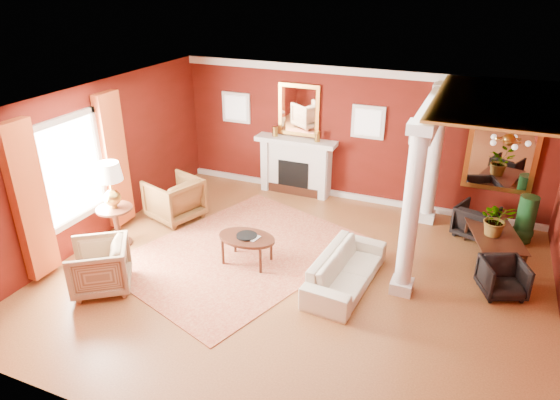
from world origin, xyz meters
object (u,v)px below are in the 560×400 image
at_px(armchair_leopard, 174,197).
at_px(coffee_table, 247,239).
at_px(side_table, 111,190).
at_px(armchair_stripe, 99,264).
at_px(sofa, 346,264).
at_px(dining_table, 496,239).

xyz_separation_m(armchair_leopard, coffee_table, (2.13, -0.97, -0.01)).
height_order(armchair_leopard, side_table, side_table).
relative_size(armchair_leopard, armchair_stripe, 1.08).
xyz_separation_m(sofa, armchair_stripe, (-3.59, -1.63, 0.07)).
bearing_deg(side_table, sofa, 4.89).
bearing_deg(armchair_stripe, dining_table, 85.39).
height_order(coffee_table, dining_table, dining_table).
xyz_separation_m(armchair_leopard, dining_table, (6.11, 0.86, -0.10)).
distance_m(side_table, dining_table, 6.89).
relative_size(sofa, coffee_table, 1.93).
distance_m(coffee_table, dining_table, 4.38).
bearing_deg(coffee_table, armchair_stripe, -138.25).
xyz_separation_m(armchair_stripe, dining_table, (5.79, 3.44, -0.06)).
xyz_separation_m(coffee_table, dining_table, (3.98, 1.83, -0.08)).
height_order(armchair_leopard, dining_table, armchair_leopard).
bearing_deg(armchair_stripe, sofa, 79.04).
relative_size(coffee_table, side_table, 0.63).
bearing_deg(sofa, dining_table, -45.97).
height_order(coffee_table, side_table, side_table).
bearing_deg(side_table, armchair_leopard, 74.01).
bearing_deg(coffee_table, sofa, 0.36).
bearing_deg(armchair_leopard, dining_table, 116.44).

